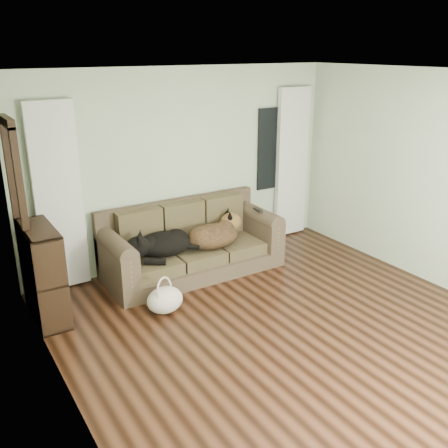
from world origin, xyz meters
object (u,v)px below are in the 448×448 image
tote_bag (165,299)px  bookshelf (44,276)px  dog_shepherd (214,235)px  dog_black_lab (161,246)px  sofa (193,240)px

tote_bag → bookshelf: bearing=152.9°
dog_shepherd → bookshelf: 2.20m
tote_bag → dog_black_lab: bearing=67.1°
sofa → tote_bag: bearing=-135.3°
dog_black_lab → bookshelf: 1.47m
sofa → dog_shepherd: size_ratio=3.07×
tote_bag → bookshelf: 1.33m
sofa → tote_bag: sofa is taller
sofa → dog_black_lab: size_ratio=3.25×
sofa → bookshelf: size_ratio=2.20×
dog_shepherd → tote_bag: dog_shepherd is taller
dog_shepherd → dog_black_lab: bearing=-3.8°
sofa → tote_bag: size_ratio=5.54×
tote_bag → bookshelf: bookshelf is taller
dog_black_lab → dog_shepherd: size_ratio=0.94×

